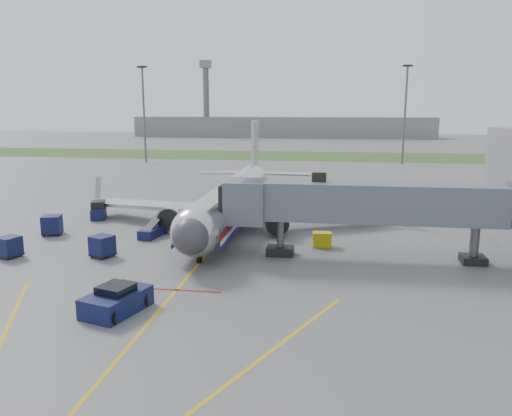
# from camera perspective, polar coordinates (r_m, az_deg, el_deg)

# --- Properties ---
(ground) EXTENTS (400.00, 400.00, 0.00)m
(ground) POSITION_cam_1_polar(r_m,az_deg,el_deg) (37.43, -7.25, -7.14)
(ground) COLOR #565659
(ground) RESTS_ON ground
(grass_strip) EXTENTS (300.00, 25.00, 0.01)m
(grass_strip) POSITION_cam_1_polar(r_m,az_deg,el_deg) (125.07, 3.95, 5.99)
(grass_strip) COLOR #2D4C1E
(grass_strip) RESTS_ON ground
(apron_markings) EXTENTS (21.52, 50.00, 0.01)m
(apron_markings) POSITION_cam_1_polar(r_m,az_deg,el_deg) (30.84, -11.01, -11.41)
(apron_markings) COLOR gold
(apron_markings) RESTS_ON ground
(airliner) EXTENTS (32.10, 35.67, 10.25)m
(airliner) POSITION_cam_1_polar(r_m,az_deg,el_deg) (51.17, -2.73, 1.05)
(airliner) COLOR silver
(airliner) RESTS_ON ground
(jet_bridge) EXTENTS (25.30, 4.00, 6.90)m
(jet_bridge) POSITION_cam_1_polar(r_m,az_deg,el_deg) (39.93, 12.69, 0.48)
(jet_bridge) COLOR slate
(jet_bridge) RESTS_ON ground
(light_mast_left) EXTENTS (2.00, 0.44, 20.40)m
(light_mast_left) POSITION_cam_1_polar(r_m,az_deg,el_deg) (111.47, -12.68, 10.62)
(light_mast_left) COLOR #595B60
(light_mast_left) RESTS_ON ground
(light_mast_right) EXTENTS (2.00, 0.44, 20.40)m
(light_mast_right) POSITION_cam_1_polar(r_m,az_deg,el_deg) (110.17, 16.67, 10.42)
(light_mast_right) COLOR #595B60
(light_mast_right) RESTS_ON ground
(distant_terminal) EXTENTS (120.00, 14.00, 8.00)m
(distant_terminal) POSITION_cam_1_polar(r_m,az_deg,el_deg) (205.23, 2.95, 9.25)
(distant_terminal) COLOR slate
(distant_terminal) RESTS_ON ground
(control_tower) EXTENTS (4.00, 4.00, 30.00)m
(control_tower) POSITION_cam_1_polar(r_m,az_deg,el_deg) (205.32, -5.73, 12.93)
(control_tower) COLOR #595B60
(control_tower) RESTS_ON ground
(pushback_tug) EXTENTS (3.49, 4.52, 1.66)m
(pushback_tug) POSITION_cam_1_polar(r_m,az_deg,el_deg) (30.99, -15.65, -10.15)
(pushback_tug) COLOR #0D153A
(pushback_tug) RESTS_ON ground
(baggage_tug) EXTENTS (2.30, 3.11, 1.95)m
(baggage_tug) POSITION_cam_1_polar(r_m,az_deg,el_deg) (56.63, -17.56, -0.30)
(baggage_tug) COLOR #0D153A
(baggage_tug) RESTS_ON ground
(baggage_cart_a) EXTENTS (2.00, 2.00, 1.70)m
(baggage_cart_a) POSITION_cam_1_polar(r_m,az_deg,el_deg) (44.84, -26.37, -3.98)
(baggage_cart_a) COLOR #0D153A
(baggage_cart_a) RESTS_ON ground
(baggage_cart_b) EXTENTS (2.13, 2.13, 1.85)m
(baggage_cart_b) POSITION_cam_1_polar(r_m,az_deg,el_deg) (50.97, -22.28, -1.80)
(baggage_cart_b) COLOR #0D153A
(baggage_cart_b) RESTS_ON ground
(baggage_cart_c) EXTENTS (2.11, 2.11, 1.74)m
(baggage_cart_c) POSITION_cam_1_polar(r_m,az_deg,el_deg) (42.14, -17.16, -4.18)
(baggage_cart_c) COLOR #0D153A
(baggage_cart_c) RESTS_ON ground
(belt_loader) EXTENTS (1.81, 4.26, 2.02)m
(belt_loader) POSITION_cam_1_polar(r_m,az_deg,el_deg) (47.62, -11.71, -2.61)
(belt_loader) COLOR #0D153A
(belt_loader) RESTS_ON ground
(ground_power_cart) EXTENTS (1.66, 1.16, 1.27)m
(ground_power_cart) POSITION_cam_1_polar(r_m,az_deg,el_deg) (43.60, 7.55, -3.60)
(ground_power_cart) COLOR gold
(ground_power_cart) RESTS_ON ground
(ramp_worker) EXTENTS (0.68, 0.79, 1.82)m
(ramp_worker) POSITION_cam_1_polar(r_m,az_deg,el_deg) (48.35, -7.14, -1.74)
(ramp_worker) COLOR #C5DC19
(ramp_worker) RESTS_ON ground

